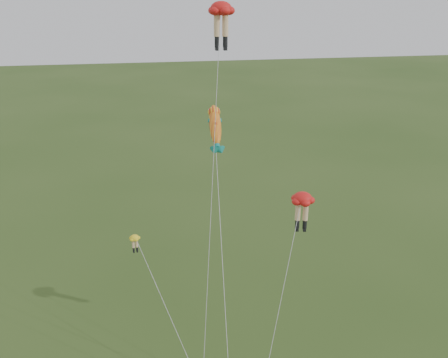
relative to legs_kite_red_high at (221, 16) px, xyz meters
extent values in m
ellipsoid|color=red|center=(0.02, 0.07, 0.45)|extent=(1.77, 1.77, 0.87)
cylinder|color=#F5C390|center=(-0.24, 0.08, -0.57)|extent=(0.38, 0.38, 1.32)
cylinder|color=black|center=(-0.24, 0.08, -1.56)|extent=(0.30, 0.30, 0.66)
cube|color=black|center=(-0.24, 0.08, -1.99)|extent=(0.23, 0.39, 0.19)
cylinder|color=#F5C390|center=(0.29, 0.06, -0.57)|extent=(0.38, 0.38, 1.32)
cylinder|color=black|center=(0.29, 0.06, -1.56)|extent=(0.30, 0.30, 0.66)
cube|color=black|center=(0.29, 0.06, -1.99)|extent=(0.23, 0.39, 0.19)
cylinder|color=silver|center=(-1.20, -3.39, -10.73)|extent=(2.49, 6.95, 23.22)
ellipsoid|color=red|center=(4.45, -4.37, -10.75)|extent=(1.89, 1.89, 0.78)
cylinder|color=#F5C390|center=(4.22, -4.31, -11.68)|extent=(0.35, 0.35, 1.19)
cylinder|color=black|center=(4.22, -4.31, -12.57)|extent=(0.27, 0.27, 0.60)
cube|color=black|center=(4.22, -4.31, -12.96)|extent=(0.27, 0.38, 0.17)
cylinder|color=#F5C390|center=(4.68, -4.43, -11.68)|extent=(0.35, 0.35, 1.19)
cylinder|color=black|center=(4.68, -4.43, -12.57)|extent=(0.27, 0.27, 0.60)
cube|color=black|center=(4.68, -4.43, -12.96)|extent=(0.27, 0.38, 0.17)
cylinder|color=silver|center=(2.52, -6.98, -16.35)|extent=(3.90, 5.26, 11.97)
ellipsoid|color=yellow|center=(-6.18, -1.82, -13.88)|extent=(0.86, 0.86, 0.38)
cylinder|color=#F5C390|center=(-6.30, -1.84, -14.33)|extent=(0.17, 0.17, 0.58)
cylinder|color=black|center=(-6.30, -1.84, -14.77)|extent=(0.13, 0.13, 0.29)
cube|color=black|center=(-6.30, -1.84, -14.96)|extent=(0.12, 0.18, 0.08)
cylinder|color=#F5C390|center=(-6.07, -1.80, -14.33)|extent=(0.17, 0.17, 0.58)
cylinder|color=black|center=(-6.07, -1.80, -14.77)|extent=(0.13, 0.13, 0.29)
cube|color=black|center=(-6.07, -1.80, -14.96)|extent=(0.12, 0.18, 0.08)
cylinder|color=silver|center=(-4.23, -5.27, -18.02)|extent=(3.94, 6.93, 8.65)
ellipsoid|color=yellow|center=(-0.27, 0.76, -7.12)|extent=(1.13, 3.29, 2.83)
sphere|color=yellow|center=(-0.27, 0.76, -7.12)|extent=(0.99, 1.33, 1.26)
cone|color=#148479|center=(-0.27, 0.76, -7.12)|extent=(0.78, 1.22, 1.22)
cone|color=#148479|center=(-0.27, 0.76, -7.12)|extent=(0.78, 1.22, 1.22)
cone|color=#148479|center=(-0.27, 0.76, -7.12)|extent=(0.45, 0.68, 0.68)
cone|color=#148479|center=(-0.27, 0.76, -7.12)|extent=(0.45, 0.68, 0.68)
cone|color=red|center=(-0.27, 0.76, -7.12)|extent=(0.49, 0.69, 0.67)
cylinder|color=silver|center=(-0.68, -4.46, -14.73)|extent=(0.85, 10.46, 15.23)
camera|label=1|loc=(-5.52, -31.91, 1.72)|focal=40.00mm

